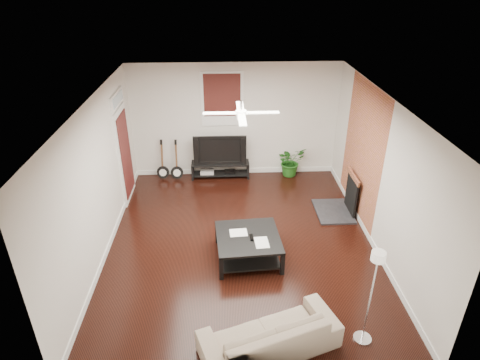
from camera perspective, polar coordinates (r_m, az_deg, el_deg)
The scene contains 14 objects.
room at distance 7.24m, azimuth 0.15°, elevation 0.28°, with size 5.01×6.01×2.81m.
brick_accent at distance 8.60m, azimuth 16.64°, elevation 3.69°, with size 0.02×2.20×2.80m, color #AC6037.
fireplace at distance 8.92m, azimuth 14.08°, elevation -1.83°, with size 0.80×1.10×0.92m, color black.
window_back at distance 9.79m, azimuth -2.50°, elevation 11.17°, with size 1.00×0.06×1.30m, color #36140E.
door_left at distance 9.27m, azimuth -15.87°, elevation 4.54°, with size 0.08×1.00×2.50m, color white.
tv_stand at distance 10.25m, azimuth -2.75°, elevation 1.44°, with size 1.43×0.38×0.40m, color black.
tv at distance 10.03m, azimuth -2.82°, elevation 4.41°, with size 1.28×0.17×0.74m, color black.
coffee_table at distance 7.48m, azimuth 1.12°, elevation -9.28°, with size 1.12×1.12×0.47m, color black.
sofa at distance 5.97m, azimuth 4.16°, elevation -20.64°, with size 1.91×0.75×0.56m, color #C2A992.
floor_lamp at distance 5.97m, azimuth 17.68°, elevation -15.42°, with size 0.26×0.26×1.56m, color silver, non-canonical shape.
potted_plant at distance 10.35m, azimuth 7.05°, elevation 2.62°, with size 0.68×0.59×0.76m, color #205D1A.
guitar_left at distance 10.21m, azimuth -10.82°, elevation 2.67°, with size 0.31×0.22×0.99m, color black, non-canonical shape.
guitar_right at distance 10.14m, azimuth -8.88°, elevation 2.66°, with size 0.31×0.22×0.99m, color black, non-canonical shape.
ceiling_fan at distance 6.77m, azimuth 0.16°, elevation 9.33°, with size 1.24×1.24×0.32m, color white, non-canonical shape.
Camera 1 is at (-0.32, -6.41, 4.74)m, focal length 30.64 mm.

